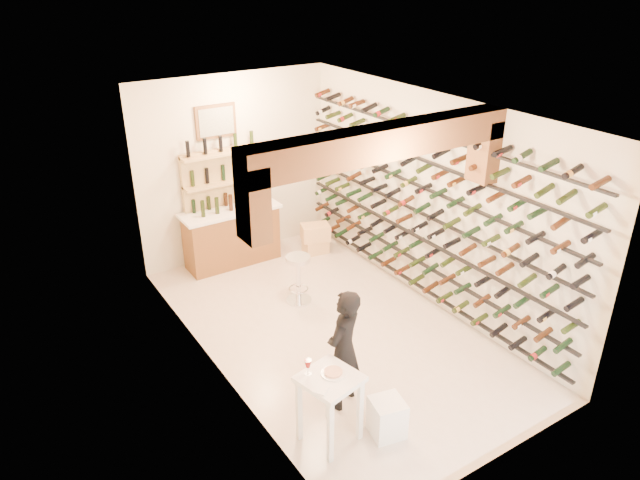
# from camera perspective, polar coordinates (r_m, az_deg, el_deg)

# --- Properties ---
(ground) EXTENTS (6.00, 6.00, 0.00)m
(ground) POSITION_cam_1_polar(r_m,az_deg,el_deg) (8.63, 1.09, -8.54)
(ground) COLOR beige
(ground) RESTS_ON ground
(room_shell) EXTENTS (3.52, 6.02, 3.21)m
(room_shell) POSITION_cam_1_polar(r_m,az_deg,el_deg) (7.40, 2.36, 5.08)
(room_shell) COLOR beige
(room_shell) RESTS_ON ground
(wine_rack) EXTENTS (0.32, 5.70, 2.56)m
(wine_rack) POSITION_cam_1_polar(r_m,az_deg,el_deg) (8.75, 9.55, 3.10)
(wine_rack) COLOR black
(wine_rack) RESTS_ON ground
(back_counter) EXTENTS (1.70, 0.62, 1.29)m
(back_counter) POSITION_cam_1_polar(r_m,az_deg,el_deg) (10.28, -8.52, 0.49)
(back_counter) COLOR brown
(back_counter) RESTS_ON ground
(back_shelving) EXTENTS (1.40, 0.31, 2.73)m
(back_shelving) POSITION_cam_1_polar(r_m,az_deg,el_deg) (10.24, -9.32, 4.19)
(back_shelving) COLOR tan
(back_shelving) RESTS_ON ground
(tasting_table) EXTENTS (0.70, 0.70, 1.03)m
(tasting_table) POSITION_cam_1_polar(r_m,az_deg,el_deg) (6.49, 0.92, -14.15)
(tasting_table) COLOR white
(tasting_table) RESTS_ON ground
(white_stool) EXTENTS (0.42, 0.42, 0.45)m
(white_stool) POSITION_cam_1_polar(r_m,az_deg,el_deg) (6.89, 6.50, -16.69)
(white_stool) COLOR white
(white_stool) RESTS_ON ground
(person) EXTENTS (0.67, 0.59, 1.53)m
(person) POSITION_cam_1_polar(r_m,az_deg,el_deg) (6.91, 2.30, -10.56)
(person) COLOR black
(person) RESTS_ON ground
(chrome_barstool) EXTENTS (0.40, 0.40, 0.78)m
(chrome_barstool) POSITION_cam_1_polar(r_m,az_deg,el_deg) (9.05, -2.11, -3.46)
(chrome_barstool) COLOR silver
(chrome_barstool) RESTS_ON ground
(crate_lower) EXTENTS (0.46, 0.35, 0.26)m
(crate_lower) POSITION_cam_1_polar(r_m,az_deg,el_deg) (10.70, -0.44, -0.57)
(crate_lower) COLOR #E3B57C
(crate_lower) RESTS_ON ground
(crate_upper) EXTENTS (0.57, 0.48, 0.29)m
(crate_upper) POSITION_cam_1_polar(r_m,az_deg,el_deg) (10.58, -0.45, 0.75)
(crate_upper) COLOR #E3B57C
(crate_upper) RESTS_ON crate_lower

